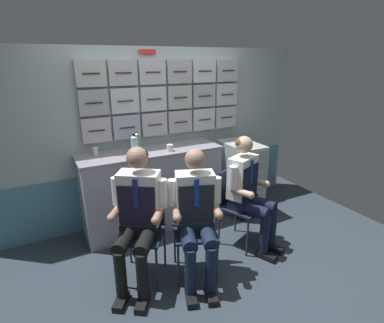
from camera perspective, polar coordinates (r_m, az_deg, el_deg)
ground at (r=3.29m, az=3.42°, el=-19.55°), size 4.80×4.80×0.04m
galley_bulkhead at (r=3.93m, az=-6.38°, el=5.24°), size 4.20×0.14×2.15m
galley_counter at (r=3.81m, az=-7.40°, el=-5.02°), size 1.70×0.53×0.99m
service_trolley at (r=4.20m, az=8.93°, el=-2.53°), size 0.40×0.65×0.96m
folding_chair_left at (r=3.00m, az=-9.04°, el=-11.01°), size 0.56×0.56×0.87m
crew_member_left at (r=2.78m, az=-10.10°, el=-9.29°), size 0.62×0.69×1.30m
folding_chair_center at (r=3.01m, az=0.28°, el=-10.70°), size 0.51×0.51×0.87m
crew_member_center at (r=2.79m, az=0.78°, el=-9.39°), size 0.53×0.66×1.27m
folding_chair_near_trolley at (r=3.47m, az=8.05°, el=-6.71°), size 0.53×0.53×0.87m
crew_member_near_trolley at (r=3.33m, az=10.59°, el=-5.02°), size 0.54×0.66×1.26m
water_bottle_blue_cap at (r=3.46m, az=-10.68°, el=3.04°), size 0.07×0.07×0.24m
water_bottle_short at (r=3.57m, az=-10.13°, el=3.62°), size 0.06×0.06×0.25m
coffee_cup_white at (r=3.57m, az=-4.18°, el=2.60°), size 0.07×0.07×0.08m
paper_cup_blue at (r=3.60m, az=-17.63°, el=1.89°), size 0.06×0.06×0.08m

